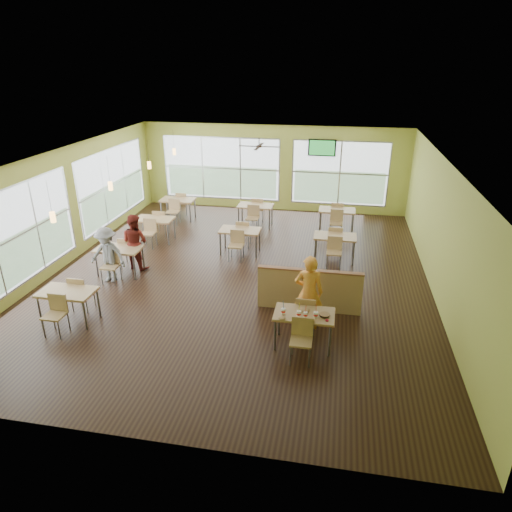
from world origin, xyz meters
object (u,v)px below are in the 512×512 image
at_px(half_wall_divider, 309,290).
at_px(man_plaid, 309,293).
at_px(main_table, 304,318).
at_px(food_basket, 324,315).

bearing_deg(half_wall_divider, man_plaid, -87.89).
relative_size(main_table, food_basket, 6.90).
bearing_deg(food_basket, man_plaid, 116.62).
relative_size(main_table, half_wall_divider, 0.63).
relative_size(half_wall_divider, man_plaid, 1.41).
distance_m(man_plaid, food_basket, 0.84).
xyz_separation_m(main_table, man_plaid, (0.03, 0.70, 0.22)).
bearing_deg(food_basket, main_table, 174.10).
bearing_deg(main_table, man_plaid, 87.77).
distance_m(half_wall_divider, man_plaid, 0.81).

